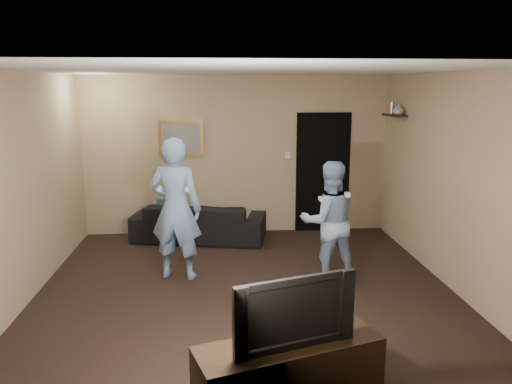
{
  "coord_description": "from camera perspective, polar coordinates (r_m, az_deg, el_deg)",
  "views": [
    {
      "loc": [
        -0.33,
        -5.68,
        2.43
      ],
      "look_at": [
        0.15,
        0.3,
        1.15
      ],
      "focal_mm": 35.0,
      "sensor_mm": 36.0,
      "label": 1
    }
  ],
  "objects": [
    {
      "name": "ground",
      "position": [
        6.19,
        -1.18,
        -11.08
      ],
      "size": [
        5.0,
        5.0,
        0.0
      ],
      "primitive_type": "plane",
      "color": "black",
      "rests_on": "ground"
    },
    {
      "name": "ceiling",
      "position": [
        5.69,
        -1.29,
        13.74
      ],
      "size": [
        5.0,
        5.0,
        0.04
      ],
      "primitive_type": "cube",
      "color": "silver",
      "rests_on": "wall_back"
    },
    {
      "name": "wall_back",
      "position": [
        8.27,
        -2.25,
        4.18
      ],
      "size": [
        5.0,
        0.04,
        2.6
      ],
      "primitive_type": "cube",
      "color": "tan",
      "rests_on": "ground"
    },
    {
      "name": "wall_front",
      "position": [
        3.39,
        1.26,
        -7.45
      ],
      "size": [
        5.0,
        0.04,
        2.6
      ],
      "primitive_type": "cube",
      "color": "tan",
      "rests_on": "ground"
    },
    {
      "name": "wall_left",
      "position": [
        6.19,
        -25.02,
        0.37
      ],
      "size": [
        0.04,
        5.0,
        2.6
      ],
      "primitive_type": "cube",
      "color": "tan",
      "rests_on": "ground"
    },
    {
      "name": "wall_right",
      "position": [
        6.45,
        21.54,
        1.1
      ],
      "size": [
        0.04,
        5.0,
        2.6
      ],
      "primitive_type": "cube",
      "color": "tan",
      "rests_on": "ground"
    },
    {
      "name": "sofa",
      "position": [
        8.04,
        -6.51,
        -3.37
      ],
      "size": [
        2.19,
        1.19,
        0.61
      ],
      "primitive_type": "imported",
      "rotation": [
        0.0,
        0.0,
        2.95
      ],
      "color": "black",
      "rests_on": "ground"
    },
    {
      "name": "throw_pillow",
      "position": [
        8.02,
        -9.71,
        -2.2
      ],
      "size": [
        0.43,
        0.16,
        0.42
      ],
      "primitive_type": "cube",
      "rotation": [
        0.0,
        0.0,
        -0.05
      ],
      "color": "#194D3F",
      "rests_on": "sofa"
    },
    {
      "name": "painting_frame",
      "position": [
        8.22,
        -8.58,
        6.12
      ],
      "size": [
        0.72,
        0.05,
        0.57
      ],
      "primitive_type": "cube",
      "color": "olive",
      "rests_on": "wall_back"
    },
    {
      "name": "painting_canvas",
      "position": [
        8.19,
        -8.59,
        6.1
      ],
      "size": [
        0.62,
        0.01,
        0.47
      ],
      "primitive_type": "cube",
      "color": "slate",
      "rests_on": "painting_frame"
    },
    {
      "name": "doorway",
      "position": [
        8.47,
        7.63,
        2.22
      ],
      "size": [
        0.9,
        0.06,
        2.0
      ],
      "primitive_type": "cube",
      "color": "black",
      "rests_on": "ground"
    },
    {
      "name": "light_switch",
      "position": [
        8.32,
        3.63,
        4.22
      ],
      "size": [
        0.08,
        0.02,
        0.12
      ],
      "primitive_type": "cube",
      "color": "silver",
      "rests_on": "wall_back"
    },
    {
      "name": "wall_shelf",
      "position": [
        7.97,
        15.55,
        8.45
      ],
      "size": [
        0.2,
        0.6,
        0.03
      ],
      "primitive_type": "cube",
      "color": "black",
      "rests_on": "wall_right"
    },
    {
      "name": "shelf_vase",
      "position": [
        7.83,
        15.95,
        9.1
      ],
      "size": [
        0.2,
        0.2,
        0.17
      ],
      "primitive_type": "imported",
      "rotation": [
        0.0,
        0.0,
        0.26
      ],
      "color": "#A6A6AB",
      "rests_on": "wall_shelf"
    },
    {
      "name": "shelf_figurine",
      "position": [
        8.09,
        15.27,
        9.26
      ],
      "size": [
        0.06,
        0.06,
        0.18
      ],
      "primitive_type": "cylinder",
      "color": "#B6B7BB",
      "rests_on": "wall_shelf"
    },
    {
      "name": "tv_console",
      "position": [
        4.12,
        3.78,
        -19.96
      ],
      "size": [
        1.53,
        0.89,
        0.52
      ],
      "primitive_type": "cube",
      "rotation": [
        0.0,
        0.0,
        0.31
      ],
      "color": "black",
      "rests_on": "ground"
    },
    {
      "name": "television",
      "position": [
        3.86,
        3.89,
        -13.13
      ],
      "size": [
        0.97,
        0.42,
        0.56
      ],
      "primitive_type": "imported",
      "rotation": [
        0.0,
        0.0,
        0.31
      ],
      "color": "black",
      "rests_on": "tv_console"
    },
    {
      "name": "wii_player_left",
      "position": [
        6.38,
        -9.16,
        -1.9
      ],
      "size": [
        0.75,
        0.59,
        1.82
      ],
      "color": "#7CA6D7",
      "rests_on": "ground"
    },
    {
      "name": "wii_player_right",
      "position": [
        6.33,
        8.36,
        -3.34
      ],
      "size": [
        0.77,
        0.61,
        1.53
      ],
      "color": "#8CA7CB",
      "rests_on": "ground"
    }
  ]
}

